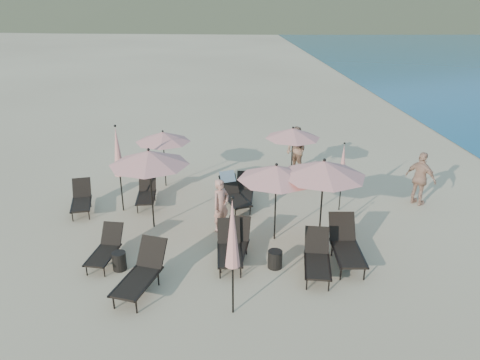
{
  "coord_description": "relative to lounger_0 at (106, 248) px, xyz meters",
  "views": [
    {
      "loc": [
        -1.29,
        -10.13,
        6.56
      ],
      "look_at": [
        -0.5,
        3.5,
        1.1
      ],
      "focal_mm": 35.0,
      "sensor_mm": 36.0,
      "label": 1
    }
  ],
  "objects": [
    {
      "name": "lounger_9",
      "position": [
        3.86,
        3.57,
        0.01
      ],
      "size": [
        0.77,
        1.59,
        0.88
      ],
      "rotation": [
        0.0,
        0.0,
        -0.13
      ],
      "color": "black",
      "rests_on": "ground"
    },
    {
      "name": "lounger_5",
      "position": [
        6.25,
        -0.35,
        0.1
      ],
      "size": [
        0.81,
        1.89,
        1.06
      ],
      "rotation": [
        0.0,
        0.0,
        -0.06
      ],
      "color": "black",
      "rests_on": "ground"
    },
    {
      "name": "ground",
      "position": [
        4.17,
        -0.68,
        -0.4
      ],
      "size": [
        800.0,
        800.0,
        0.0
      ],
      "primitive_type": "plane",
      "color": "#D6BA8C",
      "rests_on": "ground"
    },
    {
      "name": "lounger_7",
      "position": [
        0.6,
        3.61,
        0.01
      ],
      "size": [
        0.63,
        1.54,
        0.88
      ],
      "rotation": [
        0.0,
        0.0,
        0.03
      ],
      "color": "black",
      "rests_on": "ground"
    },
    {
      "name": "umbrella_open_1",
      "position": [
        4.55,
        0.97,
        1.64
      ],
      "size": [
        2.14,
        2.14,
        2.31
      ],
      "color": "black",
      "rests_on": "ground"
    },
    {
      "name": "umbrella_open_2",
      "position": [
        5.8,
        0.77,
        1.8
      ],
      "size": [
        2.31,
        2.31,
        2.49
      ],
      "color": "black",
      "rests_on": "ground"
    },
    {
      "name": "side_table_0",
      "position": [
        0.41,
        -0.4,
        -0.15
      ],
      "size": [
        0.36,
        0.36,
        0.49
      ],
      "primitive_type": "cylinder",
      "color": "black",
      "rests_on": "ground"
    },
    {
      "name": "lounger_4",
      "position": [
        5.39,
        -0.84,
        0.05
      ],
      "size": [
        0.9,
        1.73,
        0.95
      ],
      "rotation": [
        0.0,
        0.0,
        -0.17
      ],
      "color": "black",
      "rests_on": "ground"
    },
    {
      "name": "umbrella_closed_0",
      "position": [
        3.22,
        -2.3,
        1.56
      ],
      "size": [
        0.33,
        0.33,
        2.81
      ],
      "color": "black",
      "rests_on": "ground"
    },
    {
      "name": "lounger_3",
      "position": [
        3.22,
        -0.2,
        0.04
      ],
      "size": [
        0.64,
        1.64,
        0.94
      ],
      "rotation": [
        0.0,
        0.0,
        -0.01
      ],
      "color": "black",
      "rests_on": "ground"
    },
    {
      "name": "lounger_0",
      "position": [
        0.0,
        0.0,
        0.0
      ],
      "size": [
        0.84,
        1.56,
        0.85
      ],
      "rotation": [
        0.0,
        0.0,
        -0.2
      ],
      "color": "black",
      "rests_on": "ground"
    },
    {
      "name": "side_table_1",
      "position": [
        4.37,
        -0.53,
        -0.16
      ],
      "size": [
        0.38,
        0.38,
        0.47
      ],
      "primitive_type": "cylinder",
      "color": "black",
      "rests_on": "ground"
    },
    {
      "name": "lounger_6",
      "position": [
        -1.43,
        3.19,
        0.02
      ],
      "size": [
        0.86,
        1.64,
        0.89
      ],
      "rotation": [
        0.0,
        0.0,
        0.18
      ],
      "color": "black",
      "rests_on": "ground"
    },
    {
      "name": "lounger_1",
      "position": [
        1.11,
        -1.32,
        0.08
      ],
      "size": [
        1.24,
        1.92,
        1.03
      ],
      "rotation": [
        0.0,
        0.0,
        -0.34
      ],
      "color": "black",
      "rests_on": "ground"
    },
    {
      "name": "beachgoer_c",
      "position": [
        9.62,
        3.07,
        0.51
      ],
      "size": [
        1.0,
        1.11,
        1.81
      ],
      "primitive_type": "imported",
      "rotation": [
        0.0,
        0.0,
        2.23
      ],
      "color": "tan",
      "rests_on": "ground"
    },
    {
      "name": "umbrella_open_0",
      "position": [
        1.01,
        1.93,
        1.81
      ],
      "size": [
        2.32,
        2.32,
        2.49
      ],
      "color": "black",
      "rests_on": "ground"
    },
    {
      "name": "beachgoer_b",
      "position": [
        6.07,
        6.35,
        0.51
      ],
      "size": [
        1.04,
        1.11,
        1.81
      ],
      "primitive_type": "imported",
      "rotation": [
        0.0,
        0.0,
        -1.03
      ],
      "color": "#966A4D",
      "rests_on": "ground"
    },
    {
      "name": "umbrella_open_3",
      "position": [
        1.08,
        5.17,
        1.46
      ],
      "size": [
        1.95,
        1.95,
        2.1
      ],
      "color": "black",
      "rests_on": "ground"
    },
    {
      "name": "umbrella_closed_1",
      "position": [
        6.89,
        2.75,
        1.21
      ],
      "size": [
        0.27,
        0.27,
        2.3
      ],
      "color": "black",
      "rests_on": "ground"
    },
    {
      "name": "beachgoer_a",
      "position": [
        3.04,
        1.61,
        0.4
      ],
      "size": [
        0.69,
        0.68,
        1.6
      ],
      "primitive_type": "imported",
      "rotation": [
        0.0,
        0.0,
        0.73
      ],
      "color": "tan",
      "rests_on": "ground"
    },
    {
      "name": "lounger_2",
      "position": [
        3.39,
        -0.04,
        0.04
      ],
      "size": [
        0.95,
        1.7,
        0.92
      ],
      "rotation": [
        0.0,
        0.0,
        -0.22
      ],
      "color": "black",
      "rests_on": "ground"
    },
    {
      "name": "lounger_8",
      "position": [
        3.47,
        3.27,
        0.09
      ],
      "size": [
        1.07,
        1.74,
        1.02
      ],
      "rotation": [
        0.0,
        0.0,
        0.32
      ],
      "color": "black",
      "rests_on": "ground"
    },
    {
      "name": "umbrella_closed_2",
      "position": [
        -0.11,
        3.13,
        1.6
      ],
      "size": [
        0.34,
        0.34,
        2.87
      ],
      "color": "black",
      "rests_on": "ground"
    },
    {
      "name": "umbrella_open_4",
      "position": [
        5.71,
        5.25,
        1.5
      ],
      "size": [
        1.99,
        1.99,
        2.15
      ],
      "color": "black",
      "rests_on": "ground"
    }
  ]
}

